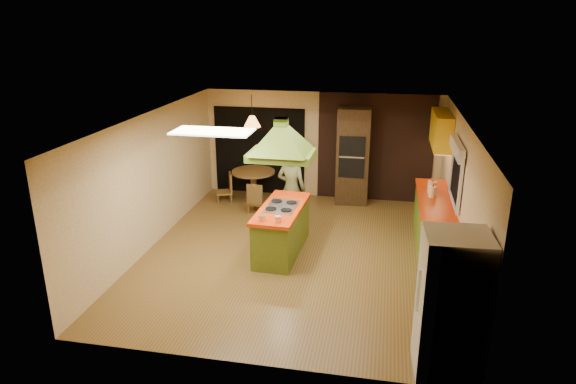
% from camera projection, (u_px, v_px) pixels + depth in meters
% --- Properties ---
extents(ground, '(6.50, 6.50, 0.00)m').
position_uv_depth(ground, '(297.00, 253.00, 9.45)').
color(ground, brown).
rests_on(ground, ground).
extents(room_walls, '(5.50, 6.50, 6.50)m').
position_uv_depth(room_walls, '(298.00, 189.00, 9.04)').
color(room_walls, beige).
rests_on(room_walls, ground).
extents(ceiling_plane, '(6.50, 6.50, 0.00)m').
position_uv_depth(ceiling_plane, '(298.00, 118.00, 8.63)').
color(ceiling_plane, silver).
rests_on(ceiling_plane, room_walls).
extents(brick_panel, '(2.64, 0.03, 2.50)m').
position_uv_depth(brick_panel, '(375.00, 148.00, 11.81)').
color(brick_panel, '#381E14').
rests_on(brick_panel, ground).
extents(nook_opening, '(2.20, 0.03, 2.10)m').
position_uv_depth(nook_opening, '(259.00, 151.00, 12.37)').
color(nook_opening, black).
rests_on(nook_opening, ground).
extents(right_counter, '(0.62, 3.05, 0.92)m').
position_uv_depth(right_counter, '(434.00, 227.00, 9.41)').
color(right_counter, olive).
rests_on(right_counter, ground).
extents(upper_cabinets, '(0.34, 1.40, 0.70)m').
position_uv_depth(upper_cabinets, '(441.00, 130.00, 10.39)').
color(upper_cabinets, yellow).
rests_on(upper_cabinets, room_walls).
extents(window_right, '(0.12, 1.35, 1.06)m').
position_uv_depth(window_right, '(457.00, 162.00, 8.76)').
color(window_right, black).
rests_on(window_right, room_walls).
extents(fluor_panel, '(1.20, 0.60, 0.03)m').
position_uv_depth(fluor_panel, '(213.00, 132.00, 7.72)').
color(fluor_panel, white).
rests_on(fluor_panel, ceiling_plane).
extents(kitchen_island, '(0.81, 1.82, 0.91)m').
position_uv_depth(kitchen_island, '(282.00, 230.00, 9.33)').
color(kitchen_island, '#5E701C').
rests_on(kitchen_island, ground).
extents(range_hood, '(1.12, 0.82, 0.80)m').
position_uv_depth(range_hood, '(281.00, 133.00, 8.75)').
color(range_hood, '#536C1B').
rests_on(range_hood, ceiling_plane).
extents(man, '(0.66, 0.49, 1.64)m').
position_uv_depth(man, '(291.00, 189.00, 10.37)').
color(man, brown).
rests_on(man, ground).
extents(refrigerator, '(0.78, 0.74, 1.81)m').
position_uv_depth(refrigerator, '(451.00, 305.00, 6.05)').
color(refrigerator, white).
rests_on(refrigerator, ground).
extents(wall_oven, '(0.76, 0.64, 2.22)m').
position_uv_depth(wall_oven, '(353.00, 156.00, 11.69)').
color(wall_oven, '#442D15').
rests_on(wall_oven, ground).
extents(dining_table, '(1.00, 1.00, 0.75)m').
position_uv_depth(dining_table, '(254.00, 180.00, 11.91)').
color(dining_table, brown).
rests_on(dining_table, ground).
extents(chair_left, '(0.48, 0.48, 0.67)m').
position_uv_depth(chair_left, '(224.00, 187.00, 12.01)').
color(chair_left, brown).
rests_on(chair_left, ground).
extents(chair_near, '(0.41, 0.41, 0.69)m').
position_uv_depth(chair_near, '(257.00, 197.00, 11.32)').
color(chair_near, brown).
rests_on(chair_near, ground).
extents(pendant_lamp, '(0.39, 0.39, 0.24)m').
position_uv_depth(pendant_lamp, '(252.00, 121.00, 11.46)').
color(pendant_lamp, '#FF9E3F').
rests_on(pendant_lamp, ceiling_plane).
extents(canister_large, '(0.17, 0.17, 0.23)m').
position_uv_depth(canister_large, '(432.00, 187.00, 9.79)').
color(canister_large, '#FFEDCD').
rests_on(canister_large, right_counter).
extents(canister_medium, '(0.17, 0.17, 0.20)m').
position_uv_depth(canister_medium, '(433.00, 191.00, 9.60)').
color(canister_medium, '#FFF3CD').
rests_on(canister_medium, right_counter).
extents(canister_small, '(0.14, 0.14, 0.15)m').
position_uv_depth(canister_small, '(431.00, 184.00, 10.11)').
color(canister_small, beige).
rests_on(canister_small, right_counter).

